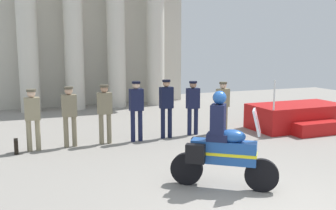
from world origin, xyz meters
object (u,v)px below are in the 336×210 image
object	(u,v)px
reviewing_stand	(298,117)
motorcycle_with_rider	(220,148)
briefcase_on_ground	(16,146)
officer_in_row_1	(69,112)
officer_in_row_2	(105,109)
officer_in_row_3	(136,106)
officer_in_row_5	(193,103)
officer_in_row_6	(223,103)
officer_in_row_4	(166,104)
officer_in_row_0	(32,115)

from	to	relation	value
reviewing_stand	motorcycle_with_rider	xyz separation A→B (m)	(-5.04, -3.75, 0.41)
briefcase_on_ground	reviewing_stand	bearing A→B (deg)	-1.90
reviewing_stand	officer_in_row_1	world-z (taller)	reviewing_stand
officer_in_row_2	officer_in_row_3	distance (m)	0.90
officer_in_row_5	briefcase_on_ground	size ratio (longest dim) A/B	4.61
officer_in_row_1	officer_in_row_5	distance (m)	3.71
reviewing_stand	motorcycle_with_rider	world-z (taller)	motorcycle_with_rider
officer_in_row_3	officer_in_row_6	bearing A→B (deg)	179.70
officer_in_row_6	officer_in_row_4	bearing A→B (deg)	-1.33
reviewing_stand	motorcycle_with_rider	distance (m)	6.29
officer_in_row_2	officer_in_row_4	size ratio (longest dim) A/B	0.95
officer_in_row_5	officer_in_row_4	bearing A→B (deg)	3.85
briefcase_on_ground	motorcycle_with_rider	bearing A→B (deg)	-47.72
officer_in_row_4	officer_in_row_5	size ratio (longest dim) A/B	1.05
motorcycle_with_rider	reviewing_stand	bearing A→B (deg)	73.80
officer_in_row_4	officer_in_row_2	bearing A→B (deg)	-1.82
officer_in_row_4	briefcase_on_ground	xyz separation A→B (m)	(-4.18, -0.11, -0.85)
officer_in_row_3	motorcycle_with_rider	distance (m)	4.11
officer_in_row_4	motorcycle_with_rider	size ratio (longest dim) A/B	0.92
officer_in_row_1	officer_in_row_4	size ratio (longest dim) A/B	0.94
officer_in_row_5	briefcase_on_ground	distance (m)	5.15
officer_in_row_2	officer_in_row_0	bearing A→B (deg)	-0.54
motorcycle_with_rider	officer_in_row_5	bearing A→B (deg)	108.65
officer_in_row_3	reviewing_stand	bearing A→B (deg)	174.64
motorcycle_with_rider	briefcase_on_ground	distance (m)	5.49
officer_in_row_0	officer_in_row_3	distance (m)	2.80
officer_in_row_1	motorcycle_with_rider	world-z (taller)	motorcycle_with_rider
briefcase_on_ground	officer_in_row_2	bearing A→B (deg)	2.68
briefcase_on_ground	officer_in_row_3	bearing A→B (deg)	0.89
officer_in_row_3	officer_in_row_5	bearing A→B (deg)	-177.20
officer_in_row_6	briefcase_on_ground	xyz separation A→B (m)	(-6.09, -0.13, -0.77)
officer_in_row_2	officer_in_row_3	bearing A→B (deg)	174.39
officer_in_row_2	officer_in_row_4	distance (m)	1.84
officer_in_row_6	motorcycle_with_rider	size ratio (longest dim) A/B	0.85
officer_in_row_5	briefcase_on_ground	world-z (taller)	officer_in_row_5
officer_in_row_1	officer_in_row_3	distance (m)	1.86
officer_in_row_4	motorcycle_with_rider	bearing A→B (deg)	81.15
reviewing_stand	officer_in_row_2	world-z (taller)	reviewing_stand
reviewing_stand	officer_in_row_6	bearing A→B (deg)	171.01
officer_in_row_2	officer_in_row_3	xyz separation A→B (m)	(0.90, -0.06, 0.04)
officer_in_row_4	motorcycle_with_rider	xyz separation A→B (m)	(-0.51, -4.14, -0.24)
officer_in_row_0	officer_in_row_6	bearing A→B (deg)	178.78
officer_in_row_0	officer_in_row_2	world-z (taller)	officer_in_row_2
reviewing_stand	briefcase_on_ground	xyz separation A→B (m)	(-8.71, 0.29, -0.21)
officer_in_row_0	motorcycle_with_rider	distance (m)	5.23
reviewing_stand	officer_in_row_0	distance (m)	8.30
reviewing_stand	officer_in_row_0	bearing A→B (deg)	177.53
officer_in_row_3	motorcycle_with_rider	xyz separation A→B (m)	(0.43, -4.09, -0.23)
motorcycle_with_rider	officer_in_row_6	bearing A→B (deg)	97.01
officer_in_row_5	briefcase_on_ground	xyz separation A→B (m)	(-5.09, -0.20, -0.80)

